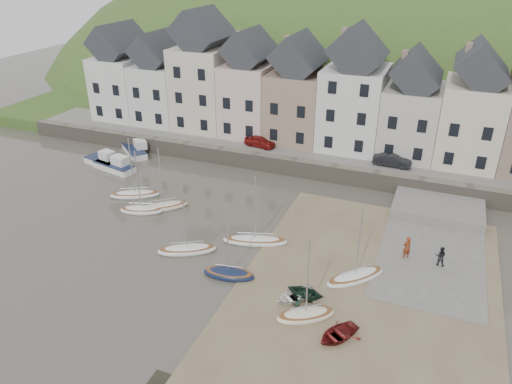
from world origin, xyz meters
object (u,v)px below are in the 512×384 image
at_px(person_red, 407,247).
at_px(car_right, 392,160).
at_px(sailboat_0, 135,194).
at_px(rowboat_white, 295,296).
at_px(rowboat_red, 338,334).
at_px(person_dark, 441,256).
at_px(car_left, 260,141).
at_px(rowboat_green, 305,291).

bearing_deg(person_red, car_right, -115.81).
xyz_separation_m(sailboat_0, rowboat_white, (19.46, -9.15, 0.11)).
distance_m(rowboat_red, person_dark, 11.89).
bearing_deg(car_left, rowboat_red, -139.34).
relative_size(rowboat_white, person_red, 1.60).
relative_size(rowboat_green, car_right, 0.66).
relative_size(rowboat_white, car_right, 0.77).
relative_size(person_dark, car_right, 0.41).
distance_m(rowboat_red, person_red, 11.02).
bearing_deg(sailboat_0, person_dark, -2.37).
height_order(sailboat_0, rowboat_white, sailboat_0).
bearing_deg(car_left, person_red, -119.14).
bearing_deg(car_right, rowboat_red, -177.05).
relative_size(sailboat_0, rowboat_red, 2.13).
distance_m(person_dark, car_left, 25.21).
bearing_deg(rowboat_green, person_dark, 135.82).
bearing_deg(rowboat_red, sailboat_0, -173.38).
xyz_separation_m(rowboat_green, car_right, (2.71, 22.26, 1.51)).
bearing_deg(sailboat_0, car_right, 30.33).
bearing_deg(car_right, car_left, 92.33).
bearing_deg(rowboat_red, person_dark, 96.16).
xyz_separation_m(sailboat_0, car_right, (22.82, 13.35, 1.98)).
distance_m(rowboat_red, car_left, 29.33).
relative_size(person_dark, car_left, 0.44).
bearing_deg(car_right, rowboat_white, 173.82).
bearing_deg(car_right, rowboat_green, 175.38).
bearing_deg(rowboat_red, person_red, 108.05).
distance_m(rowboat_white, person_red, 10.40).
bearing_deg(sailboat_0, person_red, -2.48).
relative_size(rowboat_green, rowboat_red, 0.87).
relative_size(sailboat_0, person_dark, 3.91).
bearing_deg(person_dark, rowboat_white, 42.71).
relative_size(person_red, car_left, 0.52).
xyz_separation_m(rowboat_red, car_right, (-0.27, 25.08, 1.88)).
height_order(rowboat_white, car_right, car_right).
bearing_deg(person_red, rowboat_green, 14.36).
height_order(sailboat_0, person_red, sailboat_0).
height_order(sailboat_0, rowboat_red, sailboat_0).
xyz_separation_m(rowboat_red, person_dark, (5.47, 10.55, 0.56)).
xyz_separation_m(rowboat_white, person_red, (6.58, 8.02, 0.69)).
xyz_separation_m(rowboat_green, car_left, (-12.11, 22.26, 1.49)).
xyz_separation_m(rowboat_red, car_left, (-15.09, 25.08, 1.86)).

